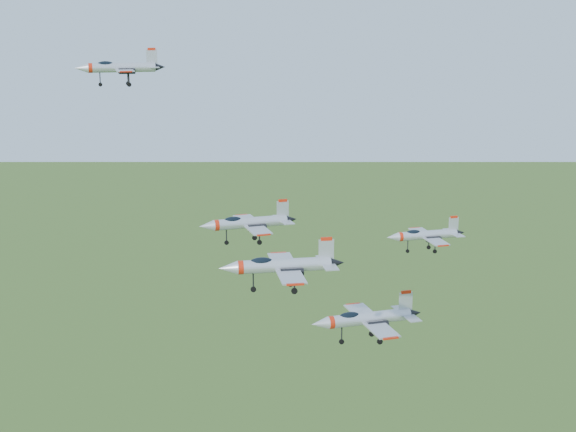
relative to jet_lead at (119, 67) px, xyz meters
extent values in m
cylinder|color=#AEB2BB|center=(0.36, 0.05, -0.03)|extent=(9.17, 2.53, 1.31)
cone|color=#AEB2BB|center=(-5.04, -0.69, -0.03)|extent=(1.98, 1.55, 1.31)
cone|color=black|center=(5.56, 0.76, -0.03)|extent=(1.55, 1.30, 1.11)
ellipsoid|color=black|center=(-1.84, -0.25, 0.46)|extent=(2.33, 1.24, 0.83)
cube|color=#AEB2BB|center=(0.94, -2.72, -0.28)|extent=(2.90, 4.71, 0.14)
cube|color=#AEB2BB|center=(0.17, 2.87, -0.28)|extent=(2.90, 4.71, 0.14)
cube|color=#AEB2BB|center=(4.46, 0.61, 1.33)|extent=(1.52, 0.33, 2.12)
cube|color=red|center=(4.46, 0.61, 2.44)|extent=(1.12, 0.29, 0.35)
cylinder|color=#AEB2BB|center=(16.83, -13.71, -19.16)|extent=(9.74, 3.20, 1.39)
cone|color=#AEB2BB|center=(11.15, -14.81, -19.16)|extent=(2.16, 1.73, 1.39)
cone|color=black|center=(22.31, -12.66, -19.16)|extent=(1.70, 1.45, 1.18)
ellipsoid|color=black|center=(14.52, -14.16, -18.63)|extent=(2.51, 1.43, 0.88)
cube|color=#AEB2BB|center=(17.61, -16.62, -19.43)|extent=(3.32, 5.10, 0.15)
cube|color=#AEB2BB|center=(16.47, -10.73, -19.43)|extent=(3.32, 5.10, 0.15)
cube|color=#AEB2BB|center=(21.15, -12.88, -17.71)|extent=(1.60, 0.43, 2.25)
cube|color=red|center=(21.15, -12.88, -16.53)|extent=(1.19, 0.37, 0.38)
cylinder|color=#AEB2BB|center=(18.56, -36.19, -18.10)|extent=(9.66, 1.76, 1.39)
cone|color=#AEB2BB|center=(12.79, -36.41, -18.10)|extent=(1.98, 1.46, 1.39)
cone|color=black|center=(24.11, -35.97, -18.10)|extent=(1.54, 1.24, 1.18)
ellipsoid|color=black|center=(16.21, -36.28, -17.57)|extent=(2.39, 1.09, 0.88)
cube|color=#AEB2BB|center=(18.89, -39.17, -18.36)|extent=(2.64, 4.79, 0.15)
cube|color=#AEB2BB|center=(18.65, -33.19, -18.36)|extent=(2.64, 4.79, 0.15)
cube|color=#AEB2BB|center=(22.93, -36.02, -16.65)|extent=(1.61, 0.19, 2.24)
cube|color=red|center=(22.93, -36.02, -15.48)|extent=(1.18, 0.20, 0.37)
cylinder|color=#AEB2BB|center=(40.47, -13.83, -21.56)|extent=(8.32, 2.20, 1.19)
cone|color=#AEB2BB|center=(35.57, -14.44, -21.56)|extent=(1.78, 1.38, 1.19)
cone|color=black|center=(45.20, -13.24, -21.56)|extent=(1.40, 1.16, 1.01)
ellipsoid|color=black|center=(38.48, -14.08, -21.11)|extent=(2.10, 1.10, 0.75)
cube|color=#AEB2BB|center=(40.97, -16.35, -21.79)|extent=(2.58, 4.26, 0.13)
cube|color=#AEB2BB|center=(40.34, -11.26, -21.79)|extent=(2.58, 4.26, 0.13)
cube|color=#AEB2BB|center=(44.20, -13.37, -20.32)|extent=(1.38, 0.28, 1.92)
cube|color=red|center=(44.20, -13.37, -19.32)|extent=(1.01, 0.25, 0.32)
cylinder|color=#AEB2BB|center=(29.70, -27.08, -27.83)|extent=(10.33, 3.18, 1.48)
cone|color=#AEB2BB|center=(23.66, -28.11, -27.83)|extent=(2.26, 1.80, 1.48)
cone|color=black|center=(35.53, -26.08, -27.83)|extent=(1.78, 1.51, 1.26)
ellipsoid|color=black|center=(27.24, -27.50, -27.28)|extent=(2.64, 1.47, 0.94)
cube|color=#AEB2BB|center=(30.46, -30.18, -28.12)|extent=(3.42, 5.37, 0.16)
cube|color=#AEB2BB|center=(29.39, -23.91, -28.12)|extent=(3.42, 5.37, 0.16)
cube|color=#AEB2BB|center=(34.30, -26.29, -26.30)|extent=(1.70, 0.42, 2.39)
cube|color=red|center=(34.30, -26.29, -25.05)|extent=(1.26, 0.37, 0.40)
camera|label=1|loc=(9.29, -114.00, 6.21)|focal=50.00mm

